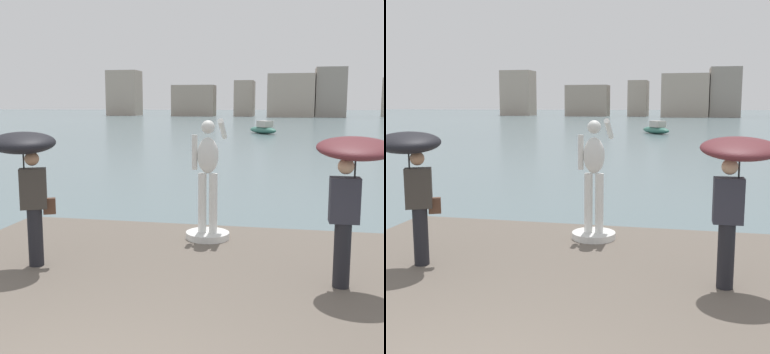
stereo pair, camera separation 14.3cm
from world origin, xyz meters
The scene contains 7 objects.
ground_plane centered at (0.00, 40.00, 0.00)m, with size 400.00×400.00×0.00m, color slate.
pier centered at (0.00, 1.69, 0.20)m, with size 7.61×9.38×0.40m, color #60564C.
statue_white_figure centered at (0.25, 5.40, 1.26)m, with size 0.79×0.96×2.17m.
onlooker_left centered at (-2.12, 3.38, 1.98)m, with size 1.28×1.29×2.05m.
onlooker_right centered at (2.48, 3.41, 1.96)m, with size 1.03×1.06×2.04m.
boat_mid centered at (-0.99, 44.40, 0.45)m, with size 3.46×4.23×1.23m.
distant_skyline centered at (1.43, 110.61, 4.87)m, with size 79.50×13.36×12.81m.
Camera 2 is at (1.83, -3.15, 2.82)m, focal length 46.05 mm.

